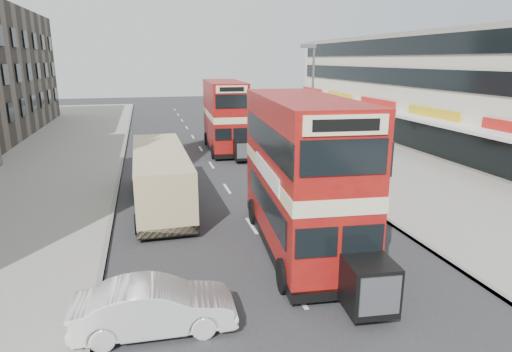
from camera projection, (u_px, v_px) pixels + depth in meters
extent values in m
plane|color=#28282B|center=(320.00, 329.00, 12.10)|extent=(160.00, 160.00, 0.00)
cube|color=#28282B|center=(211.00, 165.00, 30.84)|extent=(12.00, 90.00, 0.01)
cube|color=gray|center=(367.00, 155.00, 33.66)|extent=(12.00, 90.00, 0.15)
cube|color=gray|center=(24.00, 175.00, 28.00)|extent=(12.00, 90.00, 0.15)
cube|color=gray|center=(121.00, 169.00, 29.39)|extent=(0.20, 90.00, 0.16)
cube|color=gray|center=(294.00, 159.00, 32.26)|extent=(0.20, 90.00, 0.16)
cube|color=beige|center=(447.00, 93.00, 36.28)|extent=(8.00, 46.00, 9.00)
cube|color=black|center=(401.00, 130.00, 36.07)|extent=(0.10, 44.00, 2.40)
cube|color=gray|center=(454.00, 34.00, 35.10)|extent=(8.20, 46.20, 0.40)
cube|color=white|center=(393.00, 113.00, 35.51)|extent=(1.80, 44.00, 0.20)
cylinder|color=slate|center=(312.00, 108.00, 29.50)|extent=(0.16, 0.16, 8.00)
cube|color=slate|center=(308.00, 46.00, 28.38)|extent=(1.00, 0.20, 0.25)
cube|color=black|center=(299.00, 237.00, 17.38)|extent=(3.56, 9.15, 0.39)
cube|color=maroon|center=(300.00, 205.00, 17.03)|extent=(3.54, 9.15, 2.46)
cube|color=beige|center=(301.00, 170.00, 16.67)|extent=(3.59, 9.19, 0.50)
cube|color=maroon|center=(301.00, 135.00, 16.33)|extent=(3.54, 9.15, 2.35)
cube|color=maroon|center=(302.00, 100.00, 16.00)|extent=(3.57, 9.17, 0.28)
cube|color=black|center=(369.00, 285.00, 12.42)|extent=(1.46, 1.45, 1.45)
cube|color=black|center=(225.00, 146.00, 35.91)|extent=(3.04, 8.52, 0.37)
cube|color=maroon|center=(225.00, 130.00, 35.59)|extent=(3.02, 8.52, 2.31)
cube|color=beige|center=(224.00, 114.00, 35.25)|extent=(3.06, 8.57, 0.47)
cube|color=maroon|center=(224.00, 98.00, 34.93)|extent=(3.02, 8.52, 2.21)
cube|color=maroon|center=(224.00, 83.00, 34.63)|extent=(3.04, 8.54, 0.26)
cube|color=black|center=(243.00, 150.00, 31.31)|extent=(1.32, 1.32, 1.37)
cube|color=black|center=(162.00, 197.00, 22.41)|extent=(2.64, 9.97, 0.40)
cube|color=tan|center=(160.00, 175.00, 22.12)|extent=(2.62, 9.97, 2.58)
imported|color=white|center=(155.00, 307.00, 11.88)|extent=(4.39, 1.66, 1.43)
imported|color=maroon|center=(320.00, 174.00, 26.00)|extent=(4.38, 2.17, 1.22)
imported|color=#E15316|center=(280.00, 149.00, 33.18)|extent=(4.88, 2.68, 1.30)
imported|color=teal|center=(235.00, 125.00, 44.67)|extent=(4.47, 2.22, 1.46)
imported|color=gray|center=(376.00, 169.00, 25.57)|extent=(0.78, 0.76, 1.77)
imported|color=gray|center=(286.00, 125.00, 42.49)|extent=(1.05, 0.60, 1.69)
imported|color=gray|center=(270.00, 148.00, 34.06)|extent=(0.92, 1.97, 1.00)
imported|color=black|center=(270.00, 139.00, 33.86)|extent=(0.71, 0.52, 1.81)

